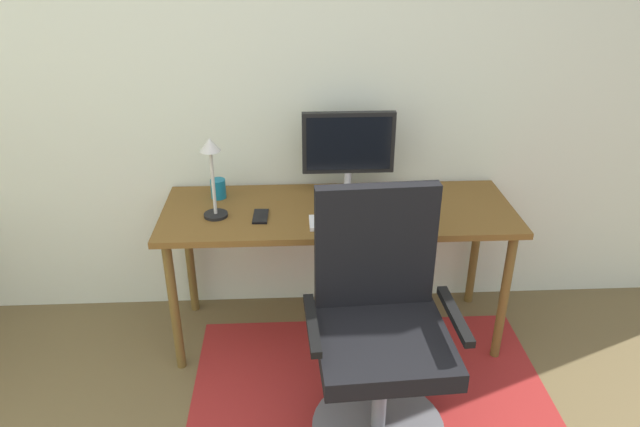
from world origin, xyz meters
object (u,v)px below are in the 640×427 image
at_px(monitor, 348,147).
at_px(keyboard, 357,222).
at_px(cell_phone, 260,216).
at_px(office_chair, 379,343).
at_px(coffee_cup, 218,189).
at_px(desk, 338,221).
at_px(computer_mouse, 420,222).
at_px(desk_lamp, 212,166).

xyz_separation_m(monitor, keyboard, (0.01, -0.32, -0.24)).
xyz_separation_m(cell_phone, office_chair, (0.48, -0.57, -0.29)).
xyz_separation_m(coffee_cup, cell_phone, (0.21, -0.23, -0.04)).
bearing_deg(keyboard, office_chair, -84.54).
xyz_separation_m(desk, keyboard, (0.07, -0.16, 0.08)).
bearing_deg(keyboard, computer_mouse, -5.66).
relative_size(monitor, office_chair, 0.42).
bearing_deg(monitor, cell_phone, -151.42).
bearing_deg(coffee_cup, desk, -14.72).
relative_size(monitor, desk_lamp, 1.17).
bearing_deg(coffee_cup, computer_mouse, -20.11).
xyz_separation_m(computer_mouse, cell_phone, (-0.72, 0.11, -0.01)).
height_order(monitor, keyboard, monitor).
bearing_deg(desk, coffee_cup, 165.28).
bearing_deg(cell_phone, coffee_cup, 135.12).
height_order(coffee_cup, cell_phone, coffee_cup).
xyz_separation_m(monitor, coffee_cup, (-0.64, -0.00, -0.20)).
relative_size(computer_mouse, desk_lamp, 0.27).
height_order(desk, cell_phone, cell_phone).
xyz_separation_m(desk_lamp, office_chair, (0.69, -0.59, -0.54)).
relative_size(computer_mouse, coffee_cup, 1.09).
bearing_deg(keyboard, cell_phone, 168.93).
bearing_deg(office_chair, desk_lamp, 136.49).
relative_size(desk, office_chair, 1.59).
bearing_deg(monitor, desk, -110.19).
height_order(monitor, desk_lamp, monitor).
bearing_deg(monitor, computer_mouse, -49.34).
height_order(keyboard, cell_phone, keyboard).
xyz_separation_m(keyboard, cell_phone, (-0.44, 0.09, -0.00)).
bearing_deg(office_chair, monitor, 91.33).
bearing_deg(cell_phone, desk, 13.62).
xyz_separation_m(computer_mouse, coffee_cup, (-0.93, 0.34, 0.03)).
distance_m(desk, coffee_cup, 0.61).
distance_m(desk, cell_phone, 0.38).
bearing_deg(desk, office_chair, -79.63).
height_order(desk, monitor, monitor).
distance_m(monitor, keyboard, 0.40).
xyz_separation_m(monitor, cell_phone, (-0.42, -0.23, -0.25)).
height_order(keyboard, coffee_cup, coffee_cup).
distance_m(computer_mouse, office_chair, 0.60).
bearing_deg(coffee_cup, keyboard, -25.70).
height_order(keyboard, computer_mouse, computer_mouse).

